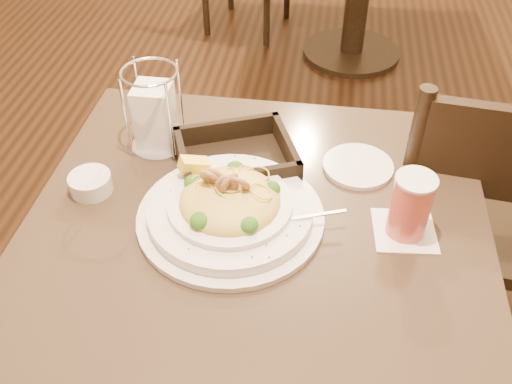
# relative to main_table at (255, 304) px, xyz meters

# --- Properties ---
(main_table) EXTENTS (0.90, 0.90, 0.74)m
(main_table) POSITION_rel_main_table_xyz_m (0.00, 0.00, 0.00)
(main_table) COLOR black
(main_table) RESTS_ON ground
(dining_chair_near) EXTENTS (0.47, 0.47, 0.93)m
(dining_chair_near) POSITION_rel_main_table_xyz_m (0.50, 0.35, -0.01)
(dining_chair_near) COLOR black
(dining_chair_near) RESTS_ON ground
(pasta_bowl) EXTENTS (0.40, 0.36, 0.12)m
(pasta_bowl) POSITION_rel_main_table_xyz_m (-0.05, 0.02, 0.27)
(pasta_bowl) COLOR white
(pasta_bowl) RESTS_ON main_table
(drink_glass) EXTENTS (0.13, 0.13, 0.13)m
(drink_glass) POSITION_rel_main_table_xyz_m (0.28, 0.04, 0.30)
(drink_glass) COLOR white
(drink_glass) RESTS_ON main_table
(bread_basket) EXTENTS (0.29, 0.27, 0.07)m
(bread_basket) POSITION_rel_main_table_xyz_m (-0.06, 0.18, 0.26)
(bread_basket) COLOR black
(bread_basket) RESTS_ON main_table
(napkin_caddy) EXTENTS (0.12, 0.12, 0.19)m
(napkin_caddy) POSITION_rel_main_table_xyz_m (-0.25, 0.23, 0.32)
(napkin_caddy) COLOR silver
(napkin_caddy) RESTS_ON main_table
(side_plate) EXTENTS (0.18, 0.18, 0.01)m
(side_plate) POSITION_rel_main_table_xyz_m (0.19, 0.22, 0.24)
(side_plate) COLOR white
(side_plate) RESTS_ON main_table
(butter_ramekin) EXTENTS (0.09, 0.09, 0.04)m
(butter_ramekin) POSITION_rel_main_table_xyz_m (-0.35, 0.07, 0.25)
(butter_ramekin) COLOR white
(butter_ramekin) RESTS_ON main_table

